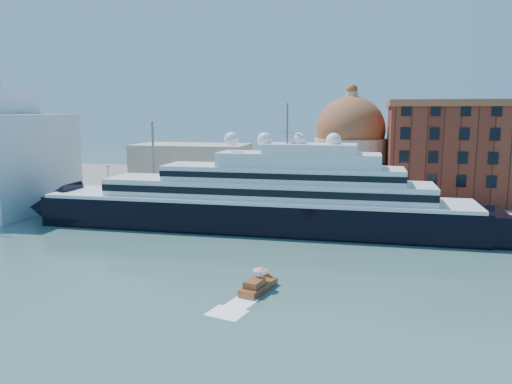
# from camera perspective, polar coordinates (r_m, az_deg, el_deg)

# --- Properties ---
(ground) EXTENTS (400.00, 400.00, 0.00)m
(ground) POSITION_cam_1_polar(r_m,az_deg,el_deg) (77.47, -7.66, -7.90)
(ground) COLOR #345957
(ground) RESTS_ON ground
(quay) EXTENTS (180.00, 10.00, 2.50)m
(quay) POSITION_cam_1_polar(r_m,az_deg,el_deg) (108.76, -1.56, -2.17)
(quay) COLOR gray
(quay) RESTS_ON ground
(land) EXTENTS (260.00, 72.00, 2.00)m
(land) POSITION_cam_1_polar(r_m,az_deg,el_deg) (148.34, 2.25, 0.78)
(land) COLOR slate
(land) RESTS_ON ground
(quay_fence) EXTENTS (180.00, 0.10, 1.20)m
(quay_fence) POSITION_cam_1_polar(r_m,az_deg,el_deg) (104.12, -2.15, -1.65)
(quay_fence) COLOR slate
(quay_fence) RESTS_ON quay
(superyacht) EXTENTS (94.57, 13.11, 28.26)m
(superyacht) POSITION_cam_1_polar(r_m,az_deg,el_deg) (97.02, -1.77, -1.38)
(superyacht) COLOR black
(superyacht) RESTS_ON ground
(water_taxi) EXTENTS (3.95, 7.19, 3.24)m
(water_taxi) POSITION_cam_1_polar(r_m,az_deg,el_deg) (64.46, 0.21, -10.64)
(water_taxi) COLOR brown
(water_taxi) RESTS_ON ground
(warehouse) EXTENTS (43.00, 19.00, 23.25)m
(warehouse) POSITION_cam_1_polar(r_m,az_deg,el_deg) (124.62, 24.58, 4.27)
(warehouse) COLOR brown
(warehouse) RESTS_ON land
(church) EXTENTS (66.00, 18.00, 25.50)m
(church) POSITION_cam_1_polar(r_m,az_deg,el_deg) (129.20, 3.72, 3.94)
(church) COLOR beige
(church) RESTS_ON land
(lamp_posts) EXTENTS (120.80, 2.40, 18.00)m
(lamp_posts) POSITION_cam_1_polar(r_m,az_deg,el_deg) (109.50, -8.25, 2.37)
(lamp_posts) COLOR slate
(lamp_posts) RESTS_ON quay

